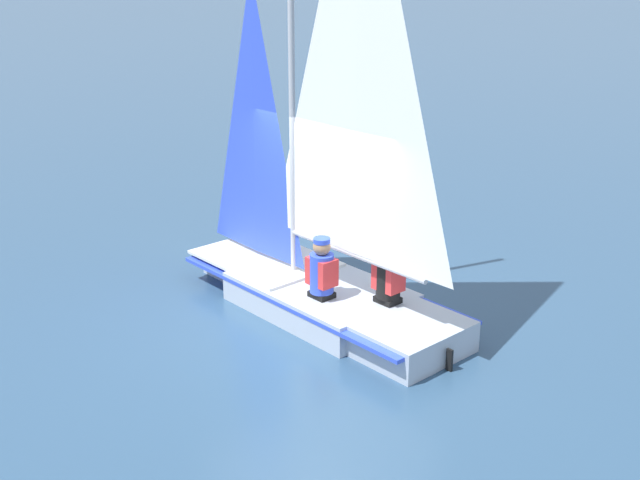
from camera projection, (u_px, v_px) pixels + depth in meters
ground_plane at (320, 310)px, 10.57m from camera, size 260.00×260.00×0.00m
sailboat_main at (322, 241)px, 10.21m from camera, size 4.36×1.79×6.15m
sailor_helm at (322, 279)px, 9.94m from camera, size 0.36×0.32×1.16m
sailor_crew at (388, 284)px, 9.79m from camera, size 0.36×0.32×1.16m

